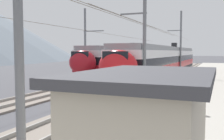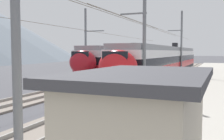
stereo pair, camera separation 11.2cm
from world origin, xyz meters
name	(u,v)px [view 1 (the left image)]	position (x,y,z in m)	size (l,w,h in m)	color
ground_plane	(119,110)	(0.00, 0.00, 0.00)	(400.00, 400.00, 0.00)	#424247
platform_slab	(200,115)	(0.00, -4.26, 0.15)	(120.00, 6.96, 0.30)	#A39E93
track_near	(100,108)	(0.00, 1.15, 0.07)	(120.00, 3.00, 0.28)	slate
track_far	(23,100)	(0.00, 6.73, 0.07)	(120.00, 3.00, 0.28)	slate
train_near_platform	(167,60)	(19.54, 1.15, 2.23)	(35.07, 2.99, 4.27)	#2D2D30
train_far_track	(124,60)	(19.18, 6.73, 2.22)	(24.11, 2.98, 4.27)	#2D2D30
catenary_mast_west	(15,30)	(-8.03, -0.29, 3.83)	(43.87, 1.86, 7.24)	slate
catenary_mast_mid	(143,43)	(3.66, -0.29, 3.82)	(43.87, 1.86, 7.25)	slate
catenary_mast_east	(180,43)	(20.53, -0.30, 4.33)	(43.87, 1.86, 8.40)	slate
catenary_mast_far_side	(86,44)	(12.27, 8.67, 4.15)	(43.87, 2.40, 8.04)	slate
platform_sign	(156,81)	(-0.16, -2.11, 1.77)	(0.70, 0.08, 2.00)	#59595B
passenger_walking	(129,103)	(-3.67, -1.87, 1.24)	(0.53, 0.22, 1.69)	#383842
handbag_beside_passenger	(132,119)	(-3.00, -1.77, 0.44)	(0.32, 0.18, 0.40)	black
potted_plant_platform_edge	(165,111)	(-2.32, -3.03, 0.73)	(0.56, 0.56, 0.76)	brown
potted_plant_by_shelter	(141,125)	(-4.66, -2.64, 0.71)	(0.57, 0.57, 0.77)	brown
platform_shelter	(147,138)	(-8.49, -3.88, 1.62)	(3.74, 2.34, 2.60)	#B7AD99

